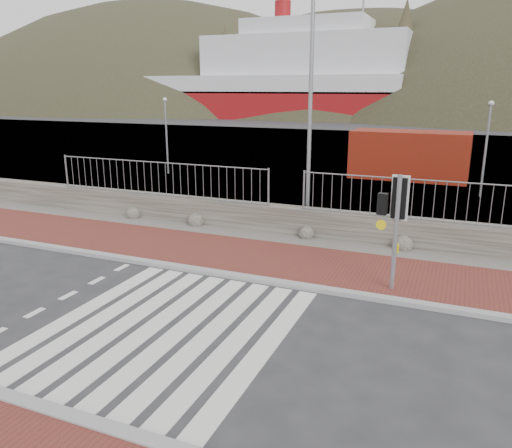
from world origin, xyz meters
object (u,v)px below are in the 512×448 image
at_px(ferry, 266,82).
at_px(shipping_container, 409,155).
at_px(traffic_signal_far, 396,208).
at_px(streetlight, 314,101).

xyz_separation_m(ferry, shipping_container, (27.18, -48.44, -4.13)).
xyz_separation_m(ferry, traffic_signal_far, (28.51, -64.26, -3.34)).
distance_m(traffic_signal_far, shipping_container, 15.89).
bearing_deg(ferry, traffic_signal_far, -66.08).
bearing_deg(streetlight, traffic_signal_far, -59.70).
bearing_deg(traffic_signal_far, shipping_container, -79.84).
xyz_separation_m(traffic_signal_far, shipping_container, (-1.33, 15.82, -0.79)).
relative_size(ferry, shipping_container, 8.46).
height_order(traffic_signal_far, shipping_container, traffic_signal_far).
bearing_deg(shipping_container, traffic_signal_far, -83.64).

